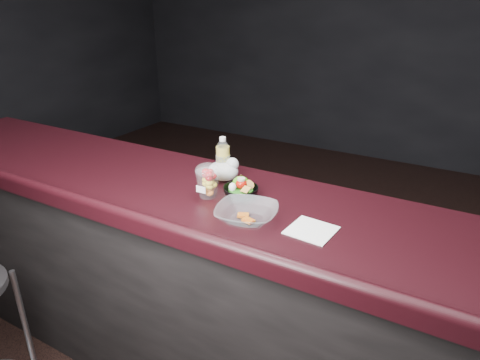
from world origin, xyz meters
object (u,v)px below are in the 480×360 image
Objects in this scene: snack_bowl at (241,191)px; fruit_cup at (208,180)px; takeout_bowl at (247,214)px; green_apple at (241,184)px; lemonade_bottle at (223,161)px.

fruit_cup is at bearing -152.64° from snack_bowl.
fruit_cup reaches higher than takeout_bowl.
snack_bowl reaches higher than takeout_bowl.
green_apple is (0.09, 0.11, -0.04)m from fruit_cup.
takeout_bowl is at bearing -53.75° from snack_bowl.
lemonade_bottle is at bearing 148.26° from green_apple.
green_apple is 0.43× the size of snack_bowl.
fruit_cup is at bearing 156.53° from takeout_bowl.
green_apple is 0.28× the size of takeout_bowl.
snack_bowl is at bearing 27.36° from fruit_cup.
takeout_bowl is (0.25, -0.11, -0.05)m from fruit_cup.
lemonade_bottle is at bearing 133.89° from takeout_bowl.
green_apple reaches higher than takeout_bowl.
snack_bowl is (0.12, 0.06, -0.05)m from fruit_cup.
snack_bowl is at bearing -61.09° from green_apple.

